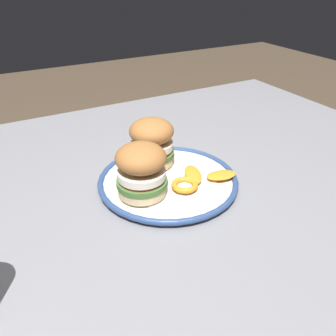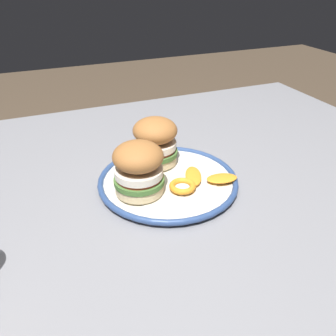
# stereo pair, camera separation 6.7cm
# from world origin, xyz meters

# --- Properties ---
(dining_table) EXTENTS (1.47, 1.05, 0.73)m
(dining_table) POSITION_xyz_m (0.00, 0.00, 0.65)
(dining_table) COLOR gray
(dining_table) RESTS_ON ground
(dinner_plate) EXTENTS (0.28, 0.28, 0.02)m
(dinner_plate) POSITION_xyz_m (-0.08, -0.03, 0.74)
(dinner_plate) COLOR silver
(dinner_plate) RESTS_ON dining_table
(sandwich_half_left) EXTENTS (0.13, 0.13, 0.10)m
(sandwich_half_left) POSITION_xyz_m (-0.01, -0.01, 0.80)
(sandwich_half_left) COLOR beige
(sandwich_half_left) RESTS_ON dinner_plate
(sandwich_half_right) EXTENTS (0.12, 0.12, 0.10)m
(sandwich_half_right) POSITION_xyz_m (-0.08, -0.10, 0.80)
(sandwich_half_right) COLOR beige
(sandwich_half_right) RESTS_ON dinner_plate
(orange_peel_curled) EXTENTS (0.07, 0.07, 0.01)m
(orange_peel_curled) POSITION_xyz_m (-0.09, 0.02, 0.76)
(orange_peel_curled) COLOR orange
(orange_peel_curled) RESTS_ON dinner_plate
(orange_peel_strip_long) EXTENTS (0.06, 0.08, 0.01)m
(orange_peel_strip_long) POSITION_xyz_m (-0.12, -0.01, 0.75)
(orange_peel_strip_long) COLOR orange
(orange_peel_strip_long) RESTS_ON dinner_plate
(orange_peel_strip_short) EXTENTS (0.07, 0.05, 0.01)m
(orange_peel_strip_short) POSITION_xyz_m (-0.17, 0.02, 0.75)
(orange_peel_strip_short) COLOR orange
(orange_peel_strip_short) RESTS_ON dinner_plate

